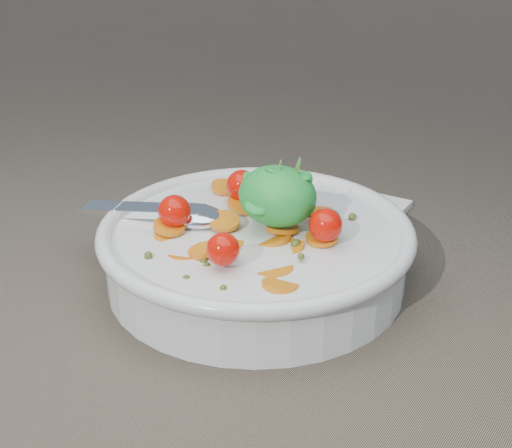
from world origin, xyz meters
The scene contains 3 objects.
ground centered at (0.00, 0.00, 0.00)m, with size 6.00×6.00×0.00m, color #706350.
bowl centered at (0.01, 0.02, 0.03)m, with size 0.28×0.26×0.11m.
napkin centered at (-0.03, 0.15, 0.00)m, with size 0.18×0.16×0.01m, color white.
Camera 1 is at (0.30, -0.41, 0.31)m, focal length 50.00 mm.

